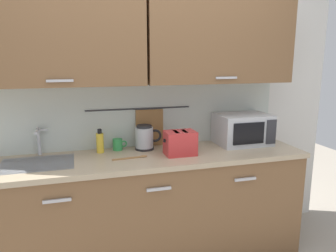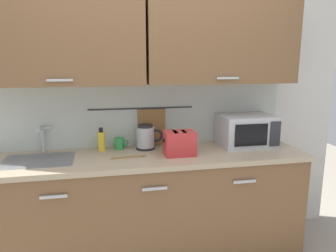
{
  "view_description": "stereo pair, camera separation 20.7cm",
  "coord_description": "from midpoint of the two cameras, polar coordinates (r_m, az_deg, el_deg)",
  "views": [
    {
      "loc": [
        -0.53,
        -2.08,
        1.65
      ],
      "look_at": [
        0.17,
        0.33,
        1.12
      ],
      "focal_mm": 34.18,
      "sensor_mm": 36.0,
      "label": 1
    },
    {
      "loc": [
        -0.33,
        -2.13,
        1.65
      ],
      "look_at": [
        0.17,
        0.33,
        1.12
      ],
      "focal_mm": 34.18,
      "sensor_mm": 36.0,
      "label": 2
    }
  ],
  "objects": [
    {
      "name": "counter_unit",
      "position": [
        2.71,
        -1.4,
        -14.15
      ],
      "size": [
        2.53,
        0.64,
        0.9
      ],
      "color": "brown",
      "rests_on": "ground"
    },
    {
      "name": "back_wall_assembly",
      "position": [
        2.67,
        -2.16,
        9.22
      ],
      "size": [
        3.7,
        0.41,
        2.5
      ],
      "color": "silver",
      "rests_on": "ground"
    },
    {
      "name": "sink_faucet",
      "position": [
        2.73,
        -19.53,
        -1.6
      ],
      "size": [
        0.09,
        0.17,
        0.22
      ],
      "color": "#B2B5BA",
      "rests_on": "counter_unit"
    },
    {
      "name": "microwave",
      "position": [
        2.9,
        15.79,
        -0.78
      ],
      "size": [
        0.46,
        0.35,
        0.27
      ],
      "color": "silver",
      "rests_on": "counter_unit"
    },
    {
      "name": "electric_kettle",
      "position": [
        2.69,
        -1.74,
        -2.02
      ],
      "size": [
        0.23,
        0.16,
        0.21
      ],
      "color": "black",
      "rests_on": "counter_unit"
    },
    {
      "name": "dish_soap_bottle",
      "position": [
        2.67,
        -9.65,
        -2.65
      ],
      "size": [
        0.06,
        0.06,
        0.2
      ],
      "color": "yellow",
      "rests_on": "counter_unit"
    },
    {
      "name": "mug_near_sink",
      "position": [
        2.72,
        -6.51,
        -3.12
      ],
      "size": [
        0.12,
        0.08,
        0.09
      ],
      "color": "green",
      "rests_on": "counter_unit"
    },
    {
      "name": "toaster",
      "position": [
        2.53,
        4.41,
        -3.09
      ],
      "size": [
        0.26,
        0.17,
        0.19
      ],
      "color": "red",
      "rests_on": "counter_unit"
    },
    {
      "name": "wooden_spoon",
      "position": [
        2.49,
        -3.89,
        -5.48
      ],
      "size": [
        0.28,
        0.05,
        0.01
      ],
      "color": "#9E7042",
      "rests_on": "counter_unit"
    }
  ]
}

